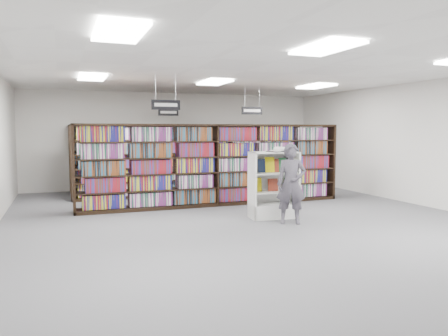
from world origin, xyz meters
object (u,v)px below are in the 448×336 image
object	(u,v)px
endcap_display	(273,196)
open_book	(281,150)
bookshelf_row_near	(215,165)
shopper	(291,184)

from	to	relation	value
endcap_display	open_book	size ratio (longest dim) A/B	2.19
bookshelf_row_near	open_book	distance (m)	2.28
bookshelf_row_near	endcap_display	distance (m)	2.19
bookshelf_row_near	shopper	distance (m)	2.81
bookshelf_row_near	endcap_display	bearing A→B (deg)	-71.30
bookshelf_row_near	open_book	xyz separation A→B (m)	(0.82, -2.08, 0.46)
shopper	endcap_display	bearing A→B (deg)	119.19
open_book	shopper	size ratio (longest dim) A/B	0.40
bookshelf_row_near	endcap_display	world-z (taller)	bookshelf_row_near
bookshelf_row_near	shopper	bearing A→B (deg)	-74.62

